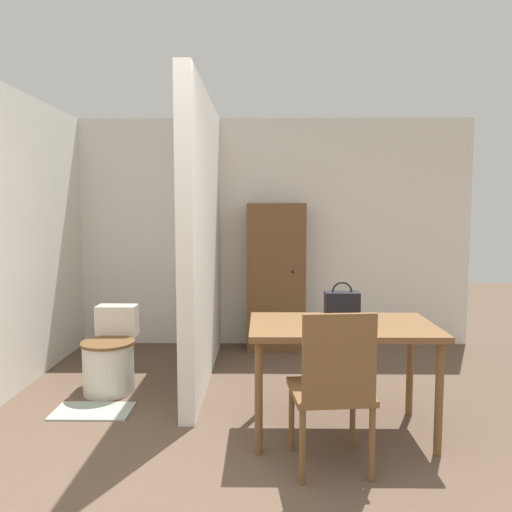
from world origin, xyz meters
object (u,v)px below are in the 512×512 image
toilet (110,358)px  handbag (342,309)px  wooden_chair (333,385)px  dining_table (342,336)px  wooden_cabinet (276,277)px

toilet → handbag: size_ratio=2.30×
wooden_chair → toilet: bearing=136.9°
dining_table → wooden_cabinet: wooden_cabinet is taller
wooden_chair → toilet: wooden_chair is taller
toilet → wooden_cabinet: size_ratio=0.43×
wooden_chair → wooden_cabinet: size_ratio=0.61×
dining_table → wooden_cabinet: (-0.38, 2.06, 0.12)m
dining_table → wooden_chair: size_ratio=1.28×
handbag → wooden_cabinet: 2.17m
wooden_chair → wooden_cabinet: (-0.26, 2.57, 0.27)m
dining_table → toilet: bearing=156.4°
wooden_chair → wooden_cabinet: bearing=90.4°
wooden_chair → toilet: 2.13m
wooden_cabinet → toilet: bearing=-138.1°
dining_table → toilet: 2.01m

